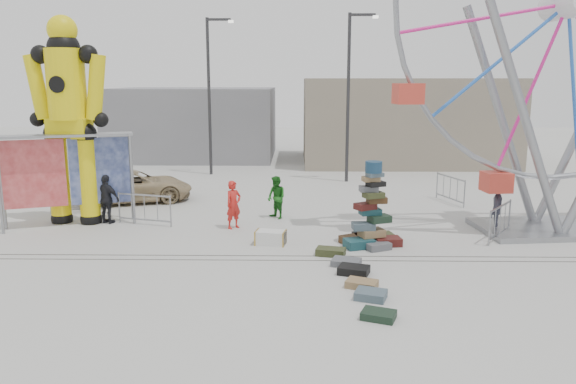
{
  "coord_description": "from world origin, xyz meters",
  "views": [
    {
      "loc": [
        0.56,
        -14.3,
        4.94
      ],
      "look_at": [
        0.29,
        2.21,
        1.62
      ],
      "focal_mm": 35.0,
      "sensor_mm": 36.0,
      "label": 1
    }
  ],
  "objects_px": {
    "pedestrian_green": "(276,197)",
    "pedestrian_grey": "(495,205)",
    "suitcase_tower": "(371,222)",
    "banner_scaffold": "(66,158)",
    "pedestrian_red": "(234,205)",
    "barricade_wheel_back": "(450,189)",
    "barricade_dummy_b": "(85,198)",
    "ferris_wheel": "(565,35)",
    "crash_test_dummy": "(69,113)",
    "steamer_trunk": "(271,238)",
    "parked_suv": "(134,186)",
    "barricade_dummy_a": "(77,199)",
    "lamp_post_left": "(211,88)",
    "lamp_post_right": "(350,89)",
    "barricade_wheel_front": "(500,222)",
    "barricade_dummy_c": "(144,209)",
    "pedestrian_black": "(107,199)"
  },
  "relations": [
    {
      "from": "barricade_wheel_back",
      "to": "pedestrian_black",
      "type": "distance_m",
      "value": 13.33
    },
    {
      "from": "steamer_trunk",
      "to": "suitcase_tower",
      "type": "bearing_deg",
      "value": 9.96
    },
    {
      "from": "suitcase_tower",
      "to": "banner_scaffold",
      "type": "distance_m",
      "value": 10.32
    },
    {
      "from": "ferris_wheel",
      "to": "barricade_wheel_front",
      "type": "xyz_separation_m",
      "value": [
        -1.92,
        -0.94,
        -5.74
      ]
    },
    {
      "from": "lamp_post_right",
      "to": "banner_scaffold",
      "type": "bearing_deg",
      "value": -139.5
    },
    {
      "from": "barricade_dummy_a",
      "to": "barricade_dummy_b",
      "type": "height_order",
      "value": "same"
    },
    {
      "from": "parked_suv",
      "to": "barricade_wheel_front",
      "type": "bearing_deg",
      "value": -130.12
    },
    {
      "from": "barricade_wheel_front",
      "to": "pedestrian_grey",
      "type": "distance_m",
      "value": 0.97
    },
    {
      "from": "barricade_dummy_b",
      "to": "crash_test_dummy",
      "type": "bearing_deg",
      "value": -71.95
    },
    {
      "from": "barricade_dummy_c",
      "to": "pedestrian_green",
      "type": "bearing_deg",
      "value": 28.36
    },
    {
      "from": "barricade_wheel_front",
      "to": "parked_suv",
      "type": "xyz_separation_m",
      "value": [
        -13.07,
        5.3,
        0.1
      ]
    },
    {
      "from": "steamer_trunk",
      "to": "barricade_wheel_front",
      "type": "bearing_deg",
      "value": 15.54
    },
    {
      "from": "crash_test_dummy",
      "to": "suitcase_tower",
      "type": "bearing_deg",
      "value": -9.28
    },
    {
      "from": "lamp_post_left",
      "to": "barricade_dummy_b",
      "type": "bearing_deg",
      "value": -112.09
    },
    {
      "from": "barricade_dummy_c",
      "to": "pedestrian_grey",
      "type": "bearing_deg",
      "value": 12.74
    },
    {
      "from": "barricade_dummy_a",
      "to": "parked_suv",
      "type": "height_order",
      "value": "parked_suv"
    },
    {
      "from": "crash_test_dummy",
      "to": "pedestrian_green",
      "type": "height_order",
      "value": "crash_test_dummy"
    },
    {
      "from": "lamp_post_right",
      "to": "barricade_wheel_back",
      "type": "xyz_separation_m",
      "value": [
        3.71,
        -4.8,
        -3.93
      ]
    },
    {
      "from": "crash_test_dummy",
      "to": "pedestrian_grey",
      "type": "relative_size",
      "value": 4.11
    },
    {
      "from": "suitcase_tower",
      "to": "barricade_wheel_back",
      "type": "relative_size",
      "value": 1.28
    },
    {
      "from": "barricade_dummy_b",
      "to": "ferris_wheel",
      "type": "bearing_deg",
      "value": -0.11
    },
    {
      "from": "steamer_trunk",
      "to": "barricade_dummy_a",
      "type": "bearing_deg",
      "value": 162.18
    },
    {
      "from": "ferris_wheel",
      "to": "pedestrian_green",
      "type": "distance_m",
      "value": 10.72
    },
    {
      "from": "pedestrian_green",
      "to": "banner_scaffold",
      "type": "bearing_deg",
      "value": -120.56
    },
    {
      "from": "ferris_wheel",
      "to": "parked_suv",
      "type": "height_order",
      "value": "ferris_wheel"
    },
    {
      "from": "suitcase_tower",
      "to": "pedestrian_green",
      "type": "xyz_separation_m",
      "value": [
        -2.98,
        3.26,
        0.05
      ]
    },
    {
      "from": "crash_test_dummy",
      "to": "ferris_wheel",
      "type": "height_order",
      "value": "ferris_wheel"
    },
    {
      "from": "lamp_post_right",
      "to": "ferris_wheel",
      "type": "relative_size",
      "value": 0.63
    },
    {
      "from": "lamp_post_left",
      "to": "pedestrian_black",
      "type": "height_order",
      "value": "lamp_post_left"
    },
    {
      "from": "crash_test_dummy",
      "to": "barricade_wheel_front",
      "type": "xyz_separation_m",
      "value": [
        14.12,
        -1.79,
        -3.27
      ]
    },
    {
      "from": "barricade_wheel_back",
      "to": "pedestrian_red",
      "type": "xyz_separation_m",
      "value": [
        -8.37,
        -4.17,
        0.26
      ]
    },
    {
      "from": "barricade_dummy_b",
      "to": "barricade_dummy_c",
      "type": "xyz_separation_m",
      "value": [
        2.75,
        -1.85,
        0.0
      ]
    },
    {
      "from": "suitcase_tower",
      "to": "steamer_trunk",
      "type": "height_order",
      "value": "suitcase_tower"
    },
    {
      "from": "barricade_dummy_b",
      "to": "barricade_wheel_front",
      "type": "bearing_deg",
      "value": -4.83
    },
    {
      "from": "ferris_wheel",
      "to": "barricade_wheel_front",
      "type": "relative_size",
      "value": 6.39
    },
    {
      "from": "barricade_wheel_back",
      "to": "parked_suv",
      "type": "distance_m",
      "value": 12.92
    },
    {
      "from": "barricade_dummy_a",
      "to": "barricade_wheel_back",
      "type": "distance_m",
      "value": 14.6
    },
    {
      "from": "suitcase_tower",
      "to": "ferris_wheel",
      "type": "bearing_deg",
      "value": -0.9
    },
    {
      "from": "pedestrian_red",
      "to": "barricade_dummy_c",
      "type": "bearing_deg",
      "value": 128.63
    },
    {
      "from": "banner_scaffold",
      "to": "barricade_dummy_a",
      "type": "xyz_separation_m",
      "value": [
        -0.45,
        1.77,
        -1.82
      ]
    },
    {
      "from": "ferris_wheel",
      "to": "pedestrian_grey",
      "type": "xyz_separation_m",
      "value": [
        -1.8,
        -0.04,
        -5.41
      ]
    },
    {
      "from": "pedestrian_green",
      "to": "pedestrian_grey",
      "type": "xyz_separation_m",
      "value": [
        7.25,
        -1.64,
        0.11
      ]
    },
    {
      "from": "barricade_dummy_c",
      "to": "pedestrian_green",
      "type": "height_order",
      "value": "pedestrian_green"
    },
    {
      "from": "pedestrian_red",
      "to": "barricade_wheel_back",
      "type": "bearing_deg",
      "value": -17.65
    },
    {
      "from": "pedestrian_red",
      "to": "pedestrian_green",
      "type": "xyz_separation_m",
      "value": [
        1.39,
        1.4,
        -0.04
      ]
    },
    {
      "from": "lamp_post_left",
      "to": "barricade_dummy_c",
      "type": "bearing_deg",
      "value": -94.26
    },
    {
      "from": "lamp_post_left",
      "to": "steamer_trunk",
      "type": "bearing_deg",
      "value": -74.06
    },
    {
      "from": "banner_scaffold",
      "to": "steamer_trunk",
      "type": "bearing_deg",
      "value": -36.5
    },
    {
      "from": "ferris_wheel",
      "to": "crash_test_dummy",
      "type": "bearing_deg",
      "value": 170.83
    },
    {
      "from": "barricade_dummy_b",
      "to": "parked_suv",
      "type": "distance_m",
      "value": 2.33
    }
  ]
}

